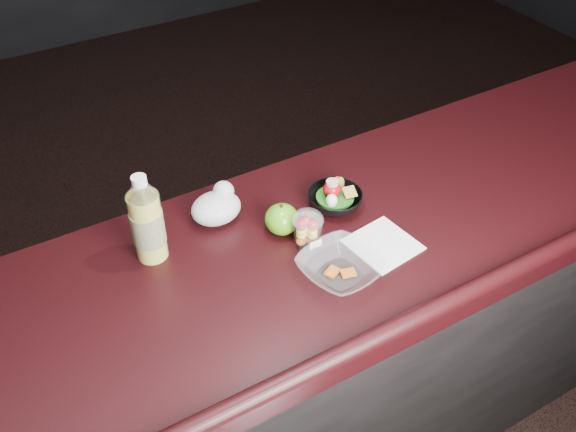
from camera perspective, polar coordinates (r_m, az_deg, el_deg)
The scene contains 8 objects.
counter at distance 2.08m, azimuth 2.77°, elevation -12.23°, with size 4.06×0.71×1.02m.
lemonade_bottle at distance 1.61m, azimuth -12.40°, elevation -0.71°, with size 0.08×0.08×0.25m.
fruit_cup at distance 1.63m, azimuth 1.75°, elevation -1.22°, with size 0.08×0.08×0.12m.
green_apple at distance 1.69m, azimuth -0.56°, elevation -0.29°, with size 0.09×0.09×0.09m.
plastic_bag at distance 1.73m, azimuth -6.33°, elevation 0.89°, with size 0.14×0.11×0.10m.
snack_bowl at distance 1.78m, azimuth 4.16°, elevation 1.53°, with size 0.20×0.20×0.08m.
takeout_bowl at distance 1.59m, azimuth 4.70°, elevation -4.61°, with size 0.23×0.23×0.05m.
paper_napkin at distance 1.69m, azimuth 8.42°, elevation -2.52°, with size 0.16×0.16×0.00m, color white.
Camera 1 is at (-0.72, -0.73, 2.17)m, focal length 40.00 mm.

